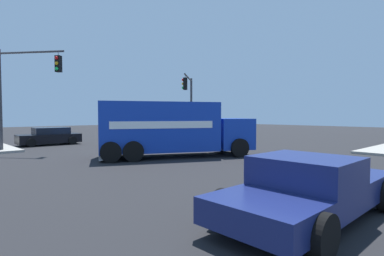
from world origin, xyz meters
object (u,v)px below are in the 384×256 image
(traffic_light_secondary, at_px, (189,98))
(sedan_black, at_px, (50,136))
(traffic_light_primary, at_px, (20,84))
(delivery_truck, at_px, (172,129))
(pickup_navy, at_px, (310,186))

(traffic_light_secondary, distance_m, sedan_black, 11.64)
(traffic_light_primary, bearing_deg, traffic_light_secondary, -92.64)
(traffic_light_primary, bearing_deg, delivery_truck, -144.14)
(delivery_truck, relative_size, pickup_navy, 1.62)
(traffic_light_primary, relative_size, pickup_navy, 1.16)
(traffic_light_primary, xyz_separation_m, sedan_black, (3.67, -2.81, -3.50))
(delivery_truck, bearing_deg, pickup_navy, 157.42)
(delivery_truck, height_order, traffic_light_secondary, traffic_light_secondary)
(traffic_light_primary, relative_size, sedan_black, 1.38)
(traffic_light_primary, xyz_separation_m, traffic_light_secondary, (-0.61, -13.17, -0.34))
(pickup_navy, bearing_deg, delivery_truck, -22.58)
(delivery_truck, distance_m, traffic_light_secondary, 10.62)
(delivery_truck, height_order, pickup_navy, delivery_truck)
(traffic_light_primary, bearing_deg, pickup_navy, -175.07)
(pickup_navy, bearing_deg, traffic_light_primary, 4.93)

